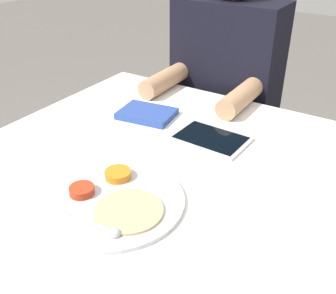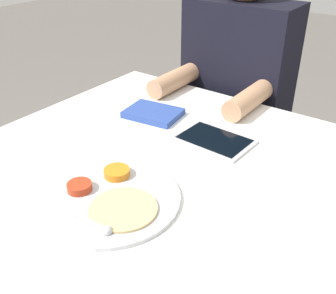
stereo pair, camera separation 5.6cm
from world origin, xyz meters
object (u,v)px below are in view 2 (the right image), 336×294
(red_notebook, at_px, (153,114))
(tablet_device, at_px, (214,140))
(person_diner, at_px, (232,127))
(thali_tray, at_px, (110,198))

(red_notebook, xyz_separation_m, tablet_device, (0.24, -0.03, -0.00))
(tablet_device, distance_m, person_diner, 0.53)
(red_notebook, height_order, person_diner, person_diner)
(tablet_device, height_order, person_diner, person_diner)
(person_diner, bearing_deg, red_notebook, -99.38)
(red_notebook, distance_m, person_diner, 0.48)
(red_notebook, bearing_deg, person_diner, 80.62)
(thali_tray, relative_size, tablet_device, 1.50)
(thali_tray, xyz_separation_m, tablet_device, (0.05, 0.37, -0.00))
(thali_tray, height_order, tablet_device, thali_tray)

